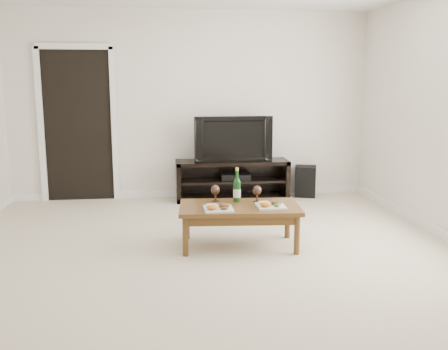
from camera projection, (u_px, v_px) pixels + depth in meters
floor at (210, 263)px, 4.53m from camera, size 5.50×5.50×0.00m
back_wall at (191, 105)px, 6.99m from camera, size 5.00×0.04×2.60m
doorway at (78, 126)px, 6.82m from camera, size 0.90×0.02×2.05m
media_console at (232, 180)px, 6.98m from camera, size 1.56×0.45×0.55m
television at (232, 138)px, 6.87m from camera, size 1.08×0.18×0.62m
av_receiver at (236, 176)px, 6.96m from camera, size 0.42×0.33×0.08m
subwoofer at (305, 181)px, 7.18m from camera, size 0.37×0.37×0.44m
coffee_table at (239, 226)px, 4.96m from camera, size 1.22×0.73×0.42m
plate_left at (218, 206)px, 4.75m from camera, size 0.27×0.27×0.07m
plate_right at (271, 204)px, 4.86m from camera, size 0.27×0.27×0.07m
wine_bottle at (237, 185)px, 5.06m from camera, size 0.07×0.07×0.35m
goblet_left at (215, 193)px, 5.08m from camera, size 0.09×0.09×0.17m
goblet_right at (257, 194)px, 5.06m from camera, size 0.09×0.09×0.17m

